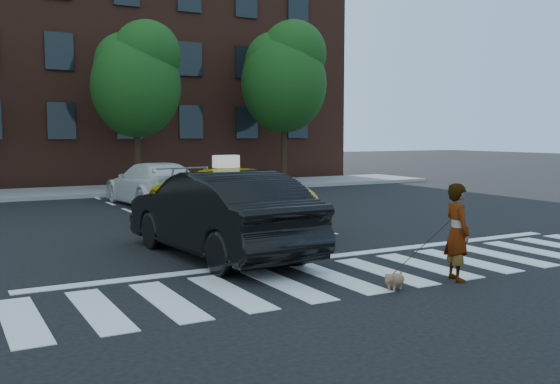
% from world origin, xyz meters
% --- Properties ---
extents(ground, '(120.00, 120.00, 0.00)m').
position_xyz_m(ground, '(0.00, 0.00, 0.00)').
color(ground, black).
rests_on(ground, ground).
extents(crosswalk, '(13.00, 2.40, 0.01)m').
position_xyz_m(crosswalk, '(0.00, 0.00, 0.01)').
color(crosswalk, silver).
rests_on(crosswalk, ground).
extents(stop_line, '(12.00, 0.30, 0.01)m').
position_xyz_m(stop_line, '(0.00, 1.60, 0.01)').
color(stop_line, silver).
rests_on(stop_line, ground).
extents(sidewalk_far, '(30.00, 4.00, 0.15)m').
position_xyz_m(sidewalk_far, '(0.00, 17.50, 0.07)').
color(sidewalk_far, slate).
rests_on(sidewalk_far, ground).
extents(building, '(26.00, 10.00, 12.00)m').
position_xyz_m(building, '(0.00, 25.00, 6.00)').
color(building, '#4D251B').
rests_on(building, ground).
extents(tree_mid, '(3.69, 3.69, 7.10)m').
position_xyz_m(tree_mid, '(0.53, 17.00, 4.85)').
color(tree_mid, black).
rests_on(tree_mid, ground).
extents(tree_right, '(4.00, 4.00, 7.70)m').
position_xyz_m(tree_right, '(7.53, 17.00, 5.26)').
color(tree_right, black).
rests_on(tree_right, ground).
extents(taxi, '(2.89, 5.80, 1.58)m').
position_xyz_m(taxi, '(-0.37, 6.20, 0.79)').
color(taxi, '#DAB804').
rests_on(taxi, ground).
extents(black_sedan, '(2.24, 5.35, 1.72)m').
position_xyz_m(black_sedan, '(-2.00, 2.73, 0.86)').
color(black_sedan, black).
rests_on(black_sedan, ground).
extents(white_suv, '(2.38, 5.20, 1.47)m').
position_xyz_m(white_suv, '(-0.41, 12.08, 0.74)').
color(white_suv, silver).
rests_on(white_suv, ground).
extents(woman, '(0.55, 0.69, 1.64)m').
position_xyz_m(woman, '(0.66, -1.10, 0.82)').
color(woman, '#999999').
rests_on(woman, ground).
extents(dog, '(0.48, 0.33, 0.29)m').
position_xyz_m(dog, '(-0.69, -1.12, 0.17)').
color(dog, olive).
rests_on(dog, ground).
extents(taxi_sign, '(0.66, 0.31, 0.32)m').
position_xyz_m(taxi_sign, '(-0.37, 6.00, 1.74)').
color(taxi_sign, white).
rests_on(taxi_sign, taxi).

